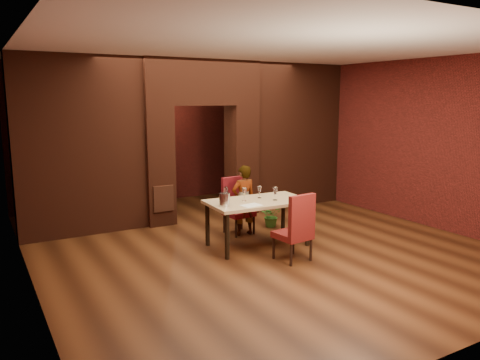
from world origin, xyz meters
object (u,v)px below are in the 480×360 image
object	(u,v)px
wine_glass_c	(275,194)
chair_far	(239,206)
chair_near	(293,227)
wine_glass_a	(244,195)
potted_plant	(271,215)
water_bottle	(226,195)
dining_table	(258,223)
wine_glass_b	(259,192)
person_seated	(243,200)
wine_bucket	(225,200)

from	to	relation	value
wine_glass_c	chair_far	bearing A→B (deg)	100.46
chair_near	wine_glass_a	xyz separation A→B (m)	(-0.30, 0.93, 0.36)
wine_glass_c	potted_plant	bearing A→B (deg)	59.01
chair_near	water_bottle	bearing A→B (deg)	-62.26
dining_table	wine_glass_b	size ratio (longest dim) A/B	8.26
wine_glass_a	potted_plant	world-z (taller)	wine_glass_a
person_seated	wine_bucket	size ratio (longest dim) A/B	6.21
chair_far	chair_near	xyz separation A→B (m)	(-0.01, -1.64, 0.01)
dining_table	wine_glass_a	xyz separation A→B (m)	(-0.22, 0.06, 0.50)
wine_glass_a	wine_glass_b	size ratio (longest dim) A/B	1.08
dining_table	wine_glass_a	size ratio (longest dim) A/B	7.65
dining_table	water_bottle	bearing A→B (deg)	173.64
dining_table	chair_near	xyz separation A→B (m)	(0.08, -0.87, 0.14)
wine_glass_c	potted_plant	world-z (taller)	wine_glass_c
wine_glass_c	water_bottle	bearing A→B (deg)	164.30
chair_far	wine_glass_c	bearing A→B (deg)	-83.81
water_bottle	dining_table	bearing A→B (deg)	-9.45
dining_table	person_seated	world-z (taller)	person_seated
wine_glass_b	water_bottle	bearing A→B (deg)	-175.56
potted_plant	wine_glass_a	bearing A→B (deg)	-143.56
wine_bucket	water_bottle	xyz separation A→B (m)	(0.12, 0.18, 0.03)
wine_bucket	wine_glass_c	bearing A→B (deg)	-2.69
wine_glass_a	wine_glass_c	size ratio (longest dim) A/B	1.00
potted_plant	chair_far	bearing A→B (deg)	-174.12
chair_far	wine_bucket	size ratio (longest dim) A/B	5.01
person_seated	potted_plant	distance (m)	0.86
person_seated	wine_glass_b	world-z (taller)	person_seated
chair_far	wine_glass_c	world-z (taller)	chair_far
chair_far	water_bottle	xyz separation A→B (m)	(-0.64, -0.68, 0.40)
person_seated	water_bottle	distance (m)	0.93
wine_glass_b	water_bottle	xyz separation A→B (m)	(-0.67, -0.05, 0.03)
wine_bucket	water_bottle	bearing A→B (deg)	55.76
chair_far	wine_glass_b	distance (m)	0.73
chair_near	wine_glass_b	bearing A→B (deg)	-98.08
chair_near	water_bottle	distance (m)	1.21
chair_far	wine_glass_a	size ratio (longest dim) A/B	4.72
chair_near	wine_glass_b	distance (m)	1.07
potted_plant	wine_glass_b	bearing A→B (deg)	-135.58
wine_glass_c	wine_glass_a	bearing A→B (deg)	157.20
chair_far	water_bottle	world-z (taller)	water_bottle
dining_table	potted_plant	size ratio (longest dim) A/B	3.72
chair_near	person_seated	size ratio (longest dim) A/B	0.83
wine_glass_a	potted_plant	bearing A→B (deg)	36.44
wine_bucket	potted_plant	xyz separation A→B (m)	(1.52, 0.95, -0.66)
chair_near	wine_glass_b	xyz separation A→B (m)	(0.04, 1.01, 0.35)
chair_far	wine_bucket	distance (m)	1.21
chair_near	wine_bucket	xyz separation A→B (m)	(-0.75, 0.77, 0.35)
chair_near	potted_plant	size ratio (longest dim) A/B	2.36
person_seated	water_bottle	bearing A→B (deg)	42.61
person_seated	wine_bucket	bearing A→B (deg)	45.57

